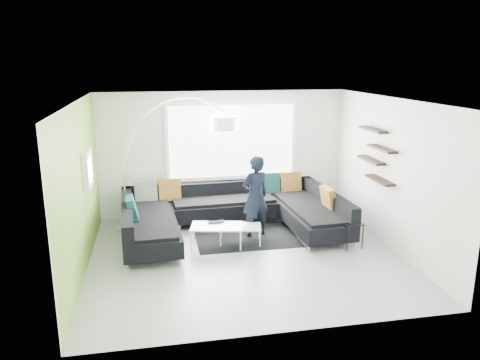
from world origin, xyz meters
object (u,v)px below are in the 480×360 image
sectional_sofa (232,215)px  arc_lamp (123,166)px  coffee_table (229,234)px  side_table (351,235)px  person (255,196)px  laptop (217,223)px

sectional_sofa → arc_lamp: 2.43m
sectional_sofa → coffee_table: size_ratio=3.57×
side_table → person: person is taller
sectional_sofa → coffee_table: 0.58m
side_table → person: bearing=150.2°
sectional_sofa → arc_lamp: bearing=158.4°
coffee_table → arc_lamp: arc_lamp is taller
arc_lamp → laptop: size_ratio=7.70×
sectional_sofa → laptop: size_ratio=12.60×
coffee_table → person: size_ratio=0.75×
coffee_table → laptop: laptop is taller
arc_lamp → side_table: 4.71m
arc_lamp → laptop: bearing=-41.9°
arc_lamp → side_table: bearing=-31.9°
laptop → coffee_table: bearing=-30.7°
sectional_sofa → arc_lamp: arc_lamp is taller
coffee_table → laptop: size_ratio=3.53×
sectional_sofa → side_table: 2.36m
coffee_table → person: (0.60, 0.36, 0.62)m
sectional_sofa → person: size_ratio=2.70×
sectional_sofa → coffee_table: sectional_sofa is taller
person → laptop: (-0.81, -0.27, -0.40)m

